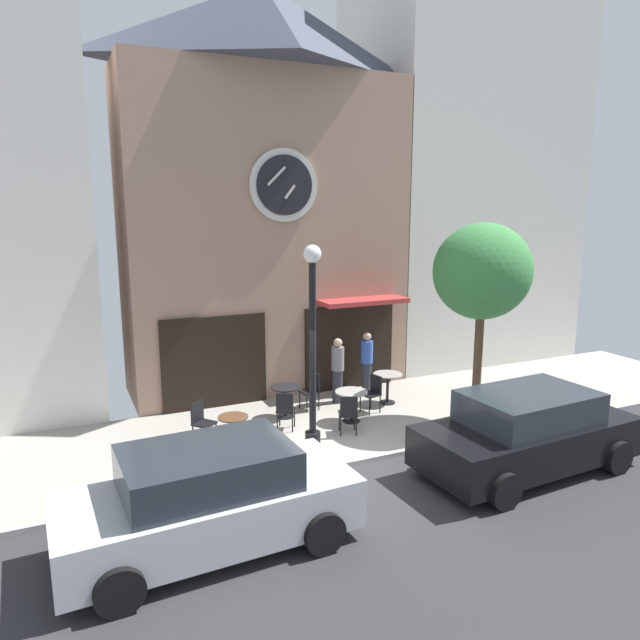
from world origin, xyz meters
TOP-DOWN VIEW (x-y plane):
  - ground_plane at (0.00, -0.84)m, footprint 24.07×10.50m
  - clock_building at (0.39, 5.65)m, footprint 7.45×3.85m
  - neighbor_building_right at (7.43, 6.71)m, footprint 6.68×4.63m
  - street_lamp at (-0.31, 1.03)m, footprint 0.36×0.36m
  - street_tree at (3.78, 0.92)m, footprint 2.27×2.04m
  - cafe_table_near_curb at (-1.84, 1.57)m, footprint 0.62×0.62m
  - cafe_table_leftmost at (-0.17, 2.96)m, footprint 0.69×0.69m
  - cafe_table_near_door at (1.12, 2.05)m, footprint 0.75×0.75m
  - cafe_table_rightmost at (2.55, 2.82)m, footprint 0.74×0.74m
  - cafe_chair_facing_wall at (-2.33, 2.25)m, footprint 0.56×0.56m
  - cafe_chair_curbside at (0.64, 3.23)m, footprint 0.45×0.45m
  - cafe_chair_near_lamp at (-0.47, 2.18)m, footprint 0.54×0.54m
  - cafe_chair_left_end at (0.69, 1.38)m, footprint 0.52×0.52m
  - cafe_chair_under_awning at (1.91, 2.44)m, footprint 0.47×0.47m
  - pedestrian_blue at (2.43, 3.70)m, footprint 0.40×0.40m
  - pedestrian_grey at (1.43, 3.40)m, footprint 0.45×0.45m
  - parked_car_silver at (-3.12, -1.59)m, footprint 4.38×2.17m
  - parked_car_black at (2.96, -1.56)m, footprint 4.39×2.19m

SIDE VIEW (x-z plane):
  - ground_plane at x=0.00m, z-range -0.09..0.04m
  - cafe_table_near_curb at x=-1.84m, z-range 0.12..0.87m
  - cafe_table_leftmost at x=-0.17m, z-range 0.15..0.90m
  - cafe_chair_facing_wall at x=-2.33m, z-range 0.08..0.98m
  - cafe_chair_curbside at x=0.64m, z-range 0.08..0.98m
  - cafe_chair_near_lamp at x=-0.47m, z-range 0.08..0.98m
  - cafe_chair_left_end at x=0.69m, z-range 0.08..0.98m
  - cafe_chair_under_awning at x=1.91m, z-range 0.08..0.98m
  - cafe_table_near_door at x=1.12m, z-range 0.17..0.90m
  - cafe_table_rightmost at x=2.55m, z-range 0.17..0.94m
  - parked_car_silver at x=-3.12m, z-range -0.01..1.54m
  - parked_car_black at x=2.96m, z-range -0.01..1.54m
  - pedestrian_blue at x=2.43m, z-range 0.03..1.70m
  - pedestrian_grey at x=1.43m, z-range 0.03..1.70m
  - street_lamp at x=-0.31m, z-range 0.03..4.24m
  - street_tree at x=3.78m, z-range 1.19..5.77m
  - clock_building at x=0.39m, z-range 0.18..10.55m
  - neighbor_building_right at x=7.43m, z-range 0.00..13.98m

